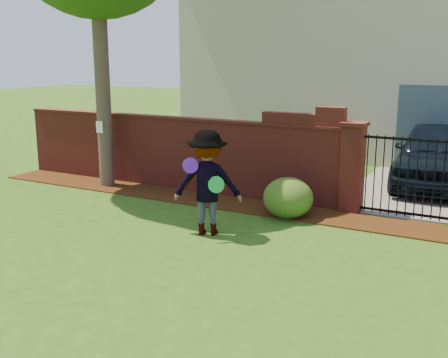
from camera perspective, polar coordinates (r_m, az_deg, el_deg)
The scene contains 13 objects.
ground at distance 9.08m, azimuth -8.73°, elevation -7.72°, with size 80.00×80.00×0.01m, color #2B5214.
mulch_bed at distance 12.22m, azimuth -2.93°, elevation -2.08°, with size 11.10×1.08×0.03m, color #311908.
brick_wall at distance 13.13m, azimuth -5.44°, elevation 3.00°, with size 8.70×0.31×2.16m.
pillar_left at distance 11.32m, azimuth 13.49°, elevation 1.27°, with size 0.50×0.50×1.88m.
iron_gate at distance 11.13m, azimuth 18.94°, elevation 0.18°, with size 1.78×0.03×1.60m.
driveway at distance 15.18m, azimuth 21.26°, elevation -0.02°, with size 3.20×8.00×0.01m, color slate.
house at distance 19.21m, azimuth 16.08°, elevation 12.39°, with size 12.40×6.40×6.30m.
car at distance 14.17m, azimuth 21.48°, elevation 2.30°, with size 1.85×4.59×1.56m, color black.
paper_notice at distance 13.38m, azimuth -13.09°, elevation 5.40°, with size 0.20×0.01×0.28m, color white.
shrub_left at distance 10.80m, azimuth 6.83°, elevation -2.00°, with size 1.00×1.00×0.82m, color #265519.
man at distance 9.61m, azimuth -1.82°, elevation -0.45°, with size 1.23×0.71×1.90m, color gray.
frisbee_purple at distance 9.33m, azimuth -3.59°, elevation 1.44°, with size 0.28×0.28×0.03m, color #6320C9.
frisbee_green at distance 9.38m, azimuth -0.83°, elevation -0.60°, with size 0.30×0.30×0.03m, color green.
Camera 1 is at (5.18, -6.75, 3.17)m, focal length 43.04 mm.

